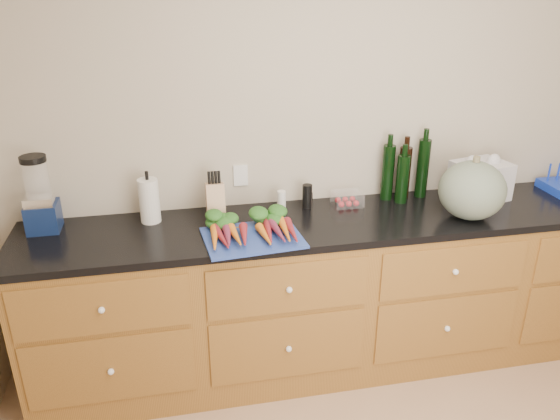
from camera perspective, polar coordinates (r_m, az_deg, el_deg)
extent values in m
cube|color=#BBAF9B|center=(3.20, 6.50, 7.56)|extent=(4.10, 0.05, 2.60)
cube|color=brown|center=(3.26, 7.55, -8.59)|extent=(3.60, 0.60, 0.90)
cube|color=brown|center=(2.74, -18.13, -9.73)|extent=(0.82, 0.01, 0.28)
sphere|color=white|center=(2.72, -18.16, -9.91)|extent=(0.03, 0.03, 0.03)
cube|color=brown|center=(2.94, -17.23, -15.65)|extent=(0.82, 0.01, 0.38)
sphere|color=white|center=(2.93, -17.26, -15.84)|extent=(0.03, 0.03, 0.03)
cube|color=brown|center=(2.76, 0.90, -8.18)|extent=(0.82, 0.01, 0.28)
sphere|color=white|center=(2.74, 0.98, -8.35)|extent=(0.03, 0.03, 0.03)
cube|color=brown|center=(2.96, 0.86, -14.13)|extent=(0.82, 0.01, 0.38)
sphere|color=white|center=(2.95, 0.93, -14.32)|extent=(0.03, 0.03, 0.03)
cube|color=brown|center=(3.05, 17.74, -6.04)|extent=(0.82, 0.01, 0.28)
sphere|color=white|center=(3.04, 17.88, -6.18)|extent=(0.03, 0.03, 0.03)
cube|color=brown|center=(3.24, 16.96, -11.62)|extent=(0.82, 0.01, 0.38)
sphere|color=white|center=(3.23, 17.09, -11.77)|extent=(0.03, 0.03, 0.03)
cube|color=black|center=(3.04, 8.01, -1.03)|extent=(3.64, 0.62, 0.04)
cube|color=#26419B|center=(2.75, -2.89, -2.91)|extent=(0.51, 0.40, 0.01)
cone|color=orange|center=(2.70, -6.80, -2.89)|extent=(0.05, 0.22, 0.05)
cone|color=maroon|center=(2.70, -6.06, -2.83)|extent=(0.05, 0.22, 0.05)
cone|color=maroon|center=(2.70, -5.33, -2.77)|extent=(0.05, 0.22, 0.05)
cone|color=orange|center=(2.71, -4.60, -2.71)|extent=(0.05, 0.22, 0.05)
cone|color=maroon|center=(2.71, -3.87, -2.65)|extent=(0.05, 0.22, 0.05)
ellipsoid|color=#26561C|center=(2.85, -5.71, -1.18)|extent=(0.22, 0.13, 0.07)
cone|color=orange|center=(2.72, -1.79, -2.47)|extent=(0.05, 0.22, 0.05)
cone|color=maroon|center=(2.73, -1.07, -2.41)|extent=(0.05, 0.22, 0.05)
cone|color=maroon|center=(2.73, -0.35, -2.34)|extent=(0.05, 0.22, 0.05)
cone|color=orange|center=(2.74, 0.36, -2.28)|extent=(0.05, 0.22, 0.05)
cone|color=maroon|center=(2.75, 1.07, -2.22)|extent=(0.05, 0.22, 0.05)
ellipsoid|color=#26561C|center=(2.88, -0.98, -0.79)|extent=(0.22, 0.13, 0.07)
ellipsoid|color=#526252|center=(3.10, 19.43, 1.96)|extent=(0.35, 0.35, 0.32)
cube|color=#0F1F49|center=(3.07, -23.49, -0.65)|extent=(0.16, 0.16, 0.15)
cube|color=silver|center=(3.01, -23.87, 0.84)|extent=(0.14, 0.09, 0.05)
cylinder|color=white|center=(3.00, -24.08, 2.77)|extent=(0.12, 0.12, 0.21)
cylinder|color=black|center=(2.96, -24.44, 4.88)|extent=(0.13, 0.13, 0.03)
cylinder|color=silver|center=(2.98, -13.50, 0.95)|extent=(0.11, 0.11, 0.24)
cube|color=tan|center=(2.97, -6.75, 0.92)|extent=(0.10, 0.10, 0.19)
cylinder|color=white|center=(3.07, 0.16, 1.01)|extent=(0.05, 0.05, 0.11)
cylinder|color=black|center=(3.09, 2.86, 1.45)|extent=(0.06, 0.06, 0.14)
cylinder|color=silver|center=(3.10, 3.06, 1.11)|extent=(0.04, 0.04, 0.10)
cube|color=white|center=(3.16, 7.03, 1.18)|extent=(0.17, 0.13, 0.08)
cylinder|color=black|center=(3.25, 11.19, 3.87)|extent=(0.07, 0.07, 0.33)
cylinder|color=black|center=(3.30, 12.86, 3.85)|extent=(0.07, 0.07, 0.30)
cylinder|color=black|center=(3.33, 14.68, 4.23)|extent=(0.07, 0.07, 0.35)
cylinder|color=black|center=(3.22, 12.67, 3.18)|extent=(0.07, 0.07, 0.28)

